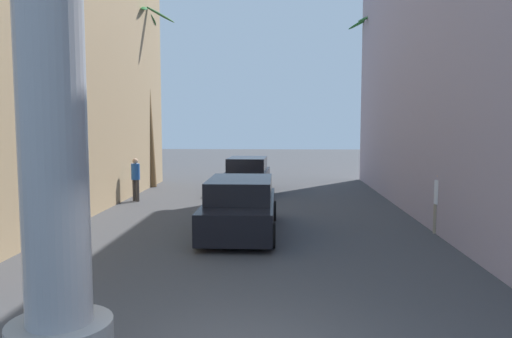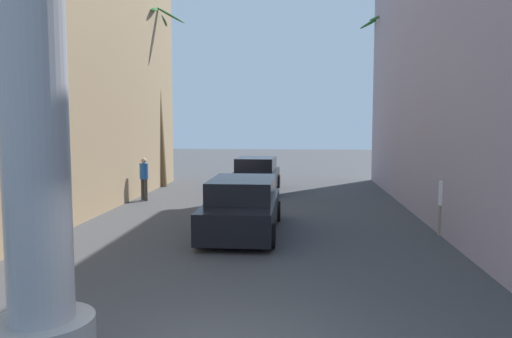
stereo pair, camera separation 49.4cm
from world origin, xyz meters
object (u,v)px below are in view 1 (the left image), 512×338
object	(u,v)px
palm_tree_mid_right	(444,35)
palm_tree_far_right	(374,81)
car_far	(247,175)
pedestrian_mid_right	(440,198)
palm_tree_far_left	(146,82)
pedestrian_far_left	(136,176)
street_lamp	(466,68)
car_lead	(240,207)

from	to	relation	value
palm_tree_mid_right	palm_tree_far_right	xyz separation A→B (m)	(-0.42, 9.90, -0.70)
car_far	pedestrian_mid_right	bearing A→B (deg)	-54.54
palm_tree_far_left	pedestrian_far_left	distance (m)	6.09
pedestrian_far_left	car_far	bearing A→B (deg)	35.71
palm_tree_far_right	street_lamp	bearing A→B (deg)	-90.75
street_lamp	car_far	xyz separation A→B (m)	(-6.27, 9.30, -3.80)
street_lamp	palm_tree_far_left	bearing A→B (deg)	136.44
palm_tree_far_right	car_lead	bearing A→B (deg)	-115.34
car_far	street_lamp	bearing A→B (deg)	-56.02
palm_tree_far_left	palm_tree_far_right	world-z (taller)	palm_tree_far_right
street_lamp	palm_tree_far_left	size ratio (longest dim) A/B	0.87
street_lamp	palm_tree_mid_right	world-z (taller)	palm_tree_mid_right
palm_tree_mid_right	pedestrian_mid_right	world-z (taller)	palm_tree_mid_right
palm_tree_far_right	pedestrian_mid_right	xyz separation A→B (m)	(-0.44, -12.75, -4.30)
palm_tree_far_left	palm_tree_far_right	bearing A→B (deg)	14.29
palm_tree_far_left	pedestrian_mid_right	world-z (taller)	palm_tree_far_left
car_far	palm_tree_far_left	xyz separation A→B (m)	(-4.99, 1.40, 4.34)
car_lead	car_far	world-z (taller)	same
palm_tree_far_left	pedestrian_far_left	world-z (taller)	palm_tree_far_left
palm_tree_mid_right	palm_tree_far_left	size ratio (longest dim) A/B	1.10
car_far	pedestrian_mid_right	world-z (taller)	pedestrian_mid_right
palm_tree_mid_right	pedestrian_mid_right	xyz separation A→B (m)	(-0.86, -2.86, -5.00)
car_far	pedestrian_mid_right	distance (m)	10.36
pedestrian_mid_right	car_far	bearing A→B (deg)	125.46
palm_tree_mid_right	pedestrian_mid_right	distance (m)	5.83
car_lead	car_far	xyz separation A→B (m)	(-0.35, 8.55, -0.00)
palm_tree_far_right	pedestrian_far_left	size ratio (longest dim) A/B	5.14
car_far	palm_tree_far_right	world-z (taller)	palm_tree_far_right
car_lead	pedestrian_far_left	bearing A→B (deg)	130.18
car_lead	palm_tree_far_left	world-z (taller)	palm_tree_far_left
car_far	palm_tree_far_left	world-z (taller)	palm_tree_far_left
pedestrian_far_left	palm_tree_far_right	bearing A→B (deg)	34.57
car_lead	pedestrian_mid_right	xyz separation A→B (m)	(5.65, 0.11, 0.28)
palm_tree_mid_right	street_lamp	bearing A→B (deg)	-99.17
palm_tree_mid_right	palm_tree_far_right	size ratio (longest dim) A/B	1.08
palm_tree_far_right	pedestrian_far_left	xyz separation A→B (m)	(-10.72, -7.39, -4.31)
car_lead	palm_tree_mid_right	distance (m)	8.90
palm_tree_far_right	palm_tree_far_left	bearing A→B (deg)	-165.71
car_lead	pedestrian_far_left	size ratio (longest dim) A/B	2.91
pedestrian_far_left	pedestrian_mid_right	size ratio (longest dim) A/B	0.99
palm_tree_far_left	pedestrian_mid_right	distance (m)	15.31
palm_tree_far_right	pedestrian_far_left	world-z (taller)	palm_tree_far_right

